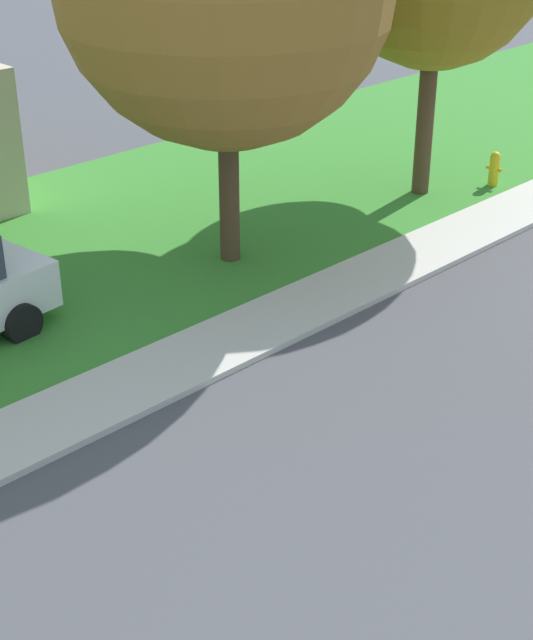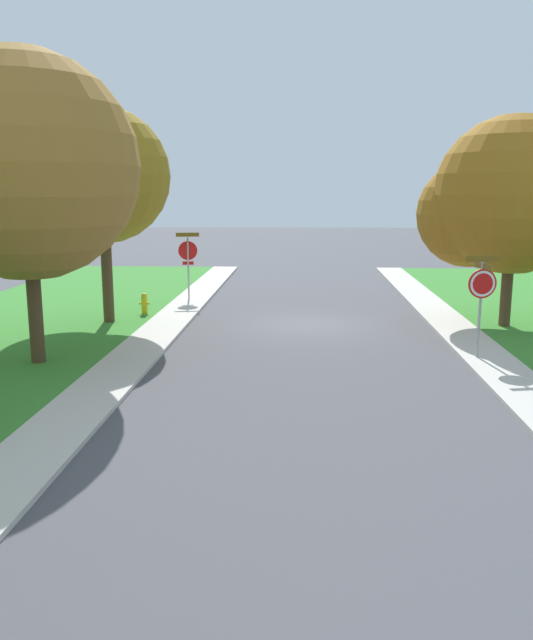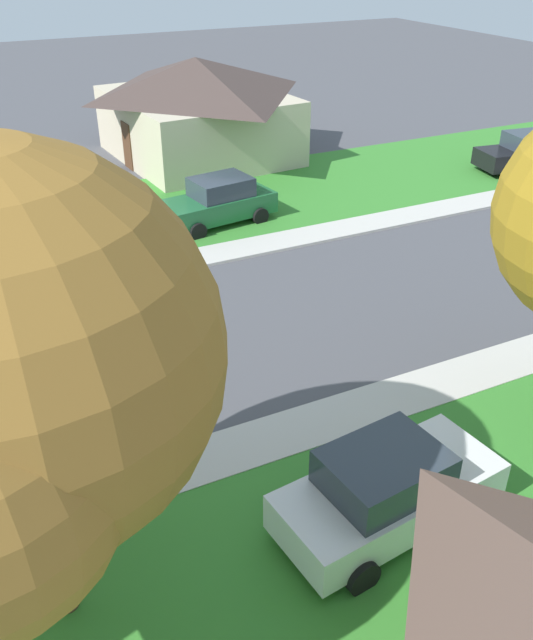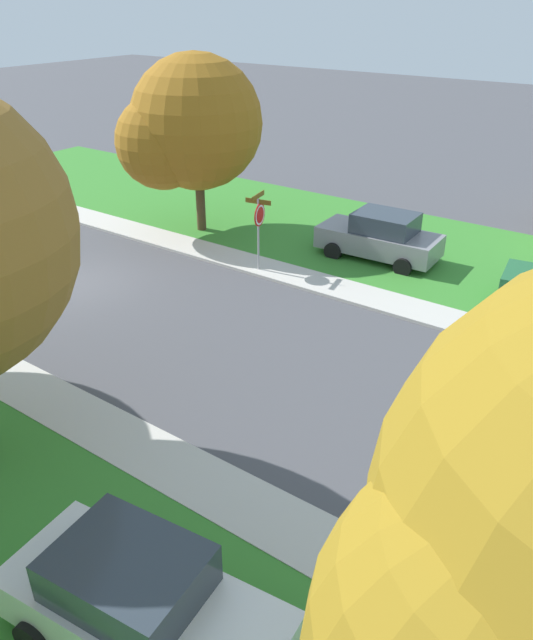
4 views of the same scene
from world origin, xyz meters
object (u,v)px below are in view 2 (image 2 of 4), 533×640
object	(u,v)px
stop_sign_far_corner	(482,290)
tree_across_left	(17,174)
tree_sidewalk_far	(502,200)
tree_across_right	(97,180)
stop_sign_near_corner	(188,255)
fire_hydrant	(144,304)

from	to	relation	value
stop_sign_far_corner	tree_across_left	size ratio (longest dim) A/B	0.36
tree_across_left	tree_sidewalk_far	bearing A→B (deg)	-158.29
stop_sign_far_corner	tree_across_right	size ratio (longest dim) A/B	0.39
tree_sidewalk_far	stop_sign_near_corner	bearing A→B (deg)	-22.23
tree_across_left	tree_sidewalk_far	world-z (taller)	tree_across_left
tree_across_right	tree_sidewalk_far	distance (m)	13.05
stop_sign_far_corner	fire_hydrant	xyz separation A→B (m)	(10.25, -5.71, -1.45)
tree_across_right	tree_sidewalk_far	bearing A→B (deg)	-179.54
stop_sign_far_corner	tree_across_left	distance (m)	12.06
stop_sign_near_corner	tree_across_right	world-z (taller)	tree_across_right
stop_sign_far_corner	fire_hydrant	distance (m)	11.82
stop_sign_near_corner	fire_hydrant	world-z (taller)	stop_sign_near_corner
tree_sidewalk_far	fire_hydrant	size ratio (longest dim) A/B	8.14
stop_sign_near_corner	tree_sidewalk_far	world-z (taller)	tree_sidewalk_far
fire_hydrant	tree_across_left	bearing A→B (deg)	77.62
tree_across_right	tree_sidewalk_far	world-z (taller)	tree_across_right
stop_sign_near_corner	tree_sidewalk_far	size ratio (longest dim) A/B	0.41
tree_across_right	tree_sidewalk_far	size ratio (longest dim) A/B	1.05
tree_sidewalk_far	stop_sign_far_corner	bearing A→B (deg)	69.42
tree_sidewalk_far	fire_hydrant	xyz separation A→B (m)	(11.94, -1.21, -3.66)
tree_across_left	tree_across_right	size ratio (longest dim) A/B	1.10
stop_sign_far_corner	tree_sidewalk_far	xyz separation A→B (m)	(-1.69, -4.50, 2.21)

